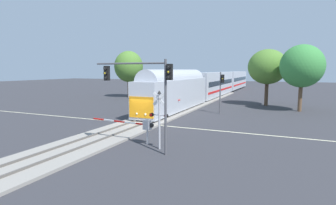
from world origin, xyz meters
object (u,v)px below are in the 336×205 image
(commuter_train, at_px, (215,83))
(oak_far_right, at_px, (268,67))
(pine_left_background, at_px, (129,67))
(crossing_gate_near, at_px, (141,125))
(crossing_gate_far, at_px, (143,101))
(crossing_signal_mast, at_px, (159,114))
(traffic_signal_near_right, at_px, (144,82))
(traffic_signal_far_side, at_px, (221,86))
(maple_right_background, at_px, (302,66))

(commuter_train, xyz_separation_m, oak_far_right, (10.58, -10.80, 3.13))
(pine_left_background, bearing_deg, crossing_gate_near, -56.75)
(pine_left_background, bearing_deg, crossing_gate_far, -53.11)
(crossing_signal_mast, xyz_separation_m, traffic_signal_near_right, (-0.57, -1.02, 2.17))
(commuter_train, height_order, traffic_signal_far_side, commuter_train)
(oak_far_right, relative_size, maple_right_background, 0.98)
(commuter_train, xyz_separation_m, maple_right_background, (15.03, -15.13, 3.17))
(crossing_gate_near, relative_size, maple_right_background, 0.62)
(crossing_gate_near, relative_size, traffic_signal_far_side, 1.05)
(traffic_signal_far_side, relative_size, pine_left_background, 0.57)
(pine_left_background, bearing_deg, oak_far_right, -5.36)
(crossing_signal_mast, relative_size, traffic_signal_far_side, 0.79)
(crossing_gate_far, bearing_deg, crossing_gate_near, -61.75)
(crossing_gate_far, distance_m, traffic_signal_near_right, 17.03)
(crossing_gate_far, bearing_deg, maple_right_background, 26.54)
(maple_right_background, bearing_deg, traffic_signal_near_right, -113.18)
(traffic_signal_far_side, bearing_deg, maple_right_background, 34.27)
(crossing_signal_mast, relative_size, pine_left_background, 0.45)
(crossing_signal_mast, distance_m, oak_far_right, 27.76)
(crossing_gate_near, bearing_deg, maple_right_background, 62.42)
(maple_right_background, bearing_deg, crossing_gate_near, -117.58)
(traffic_signal_far_side, xyz_separation_m, traffic_signal_near_right, (-1.13, -17.59, 1.18))
(pine_left_background, xyz_separation_m, oak_far_right, (25.86, -2.43, -0.17))
(crossing_gate_far, bearing_deg, traffic_signal_far_side, 17.88)
(crossing_gate_far, relative_size, traffic_signal_far_side, 1.24)
(crossing_gate_far, height_order, traffic_signal_far_side, traffic_signal_far_side)
(commuter_train, relative_size, traffic_signal_far_side, 12.71)
(traffic_signal_near_right, height_order, oak_far_right, oak_far_right)
(traffic_signal_far_side, xyz_separation_m, oak_far_right, (4.60, 10.49, 2.40))
(crossing_signal_mast, bearing_deg, maple_right_background, 67.09)
(traffic_signal_far_side, distance_m, traffic_signal_near_right, 17.66)
(crossing_gate_far, xyz_separation_m, pine_left_background, (-11.95, 15.92, 4.60))
(crossing_signal_mast, height_order, maple_right_background, maple_right_background)
(commuter_train, bearing_deg, traffic_signal_far_side, -74.30)
(crossing_signal_mast, distance_m, traffic_signal_far_side, 16.61)
(commuter_train, bearing_deg, pine_left_background, -151.27)
(traffic_signal_far_side, bearing_deg, oak_far_right, 66.35)
(traffic_signal_near_right, bearing_deg, oak_far_right, 78.48)
(traffic_signal_far_side, relative_size, maple_right_background, 0.59)
(crossing_gate_near, relative_size, traffic_signal_near_right, 0.88)
(commuter_train, xyz_separation_m, crossing_gate_far, (-3.33, -24.30, -1.29))
(oak_far_right, bearing_deg, commuter_train, 134.40)
(crossing_signal_mast, distance_m, crossing_gate_far, 16.18)
(crossing_gate_near, relative_size, crossing_signal_mast, 1.33)
(commuter_train, relative_size, oak_far_right, 7.70)
(commuter_train, height_order, crossing_signal_mast, commuter_train)
(traffic_signal_far_side, xyz_separation_m, maple_right_background, (9.04, 6.16, 2.43))
(traffic_signal_near_right, bearing_deg, traffic_signal_far_side, 86.33)
(oak_far_right, bearing_deg, traffic_signal_far_side, -113.65)
(pine_left_background, height_order, maple_right_background, pine_left_background)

